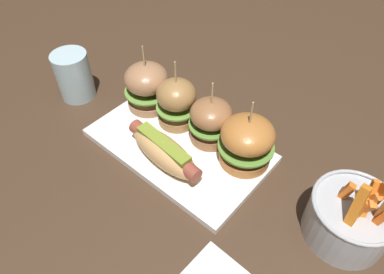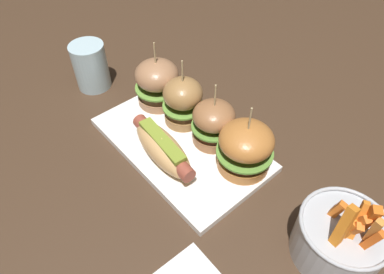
# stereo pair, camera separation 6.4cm
# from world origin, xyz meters

# --- Properties ---
(ground_plane) EXTENTS (3.00, 3.00, 0.00)m
(ground_plane) POSITION_xyz_m (0.00, 0.00, 0.00)
(ground_plane) COLOR #422D1E
(platter_main) EXTENTS (0.34, 0.20, 0.01)m
(platter_main) POSITION_xyz_m (0.00, 0.00, 0.01)
(platter_main) COLOR white
(platter_main) RESTS_ON ground
(hot_dog) EXTENTS (0.17, 0.07, 0.05)m
(hot_dog) POSITION_xyz_m (0.01, -0.05, 0.04)
(hot_dog) COLOR tan
(hot_dog) RESTS_ON platter_main
(slider_far_left) EXTENTS (0.10, 0.10, 0.15)m
(slider_far_left) POSITION_xyz_m (-0.13, 0.04, 0.07)
(slider_far_left) COLOR #A5724E
(slider_far_left) RESTS_ON platter_main
(slider_center_left) EXTENTS (0.08, 0.08, 0.14)m
(slider_center_left) POSITION_xyz_m (-0.04, 0.04, 0.07)
(slider_center_left) COLOR #A17341
(slider_center_left) RESTS_ON platter_main
(slider_center_right) EXTENTS (0.08, 0.08, 0.14)m
(slider_center_right) POSITION_xyz_m (0.04, 0.05, 0.06)
(slider_center_right) COLOR #99633D
(slider_center_right) RESTS_ON platter_main
(slider_far_right) EXTENTS (0.10, 0.10, 0.14)m
(slider_far_right) POSITION_xyz_m (0.12, 0.05, 0.06)
(slider_far_right) COLOR #B87033
(slider_far_right) RESTS_ON platter_main
(fries_bucket) EXTENTS (0.13, 0.13, 0.14)m
(fries_bucket) POSITION_xyz_m (0.32, 0.04, 0.04)
(fries_bucket) COLOR #B7BABF
(fries_bucket) RESTS_ON ground
(water_glass) EXTENTS (0.08, 0.08, 0.11)m
(water_glass) POSITION_xyz_m (-0.29, -0.03, 0.05)
(water_glass) COLOR silver
(water_glass) RESTS_ON ground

